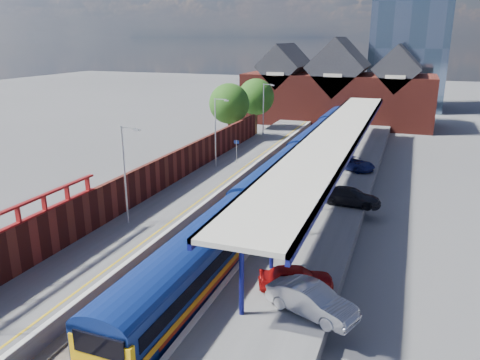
% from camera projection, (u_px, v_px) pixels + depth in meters
% --- Properties ---
extents(ground, '(240.00, 240.00, 0.00)m').
position_uv_depth(ground, '(296.00, 163.00, 53.02)').
color(ground, '#5B5B5E').
rests_on(ground, ground).
extents(ballast_bed, '(6.00, 76.00, 0.06)m').
position_uv_depth(ballast_bed, '(271.00, 188.00, 44.03)').
color(ballast_bed, '#473D33').
rests_on(ballast_bed, ground).
extents(rails, '(4.51, 76.00, 0.14)m').
position_uv_depth(rails, '(271.00, 188.00, 44.01)').
color(rails, slate).
rests_on(rails, ground).
extents(left_platform, '(5.00, 76.00, 1.00)m').
position_uv_depth(left_platform, '(217.00, 178.00, 45.71)').
color(left_platform, '#565659').
rests_on(left_platform, ground).
extents(right_platform, '(6.00, 76.00, 1.00)m').
position_uv_depth(right_platform, '(336.00, 191.00, 41.92)').
color(right_platform, '#565659').
rests_on(right_platform, ground).
extents(coping_left, '(0.30, 76.00, 0.05)m').
position_uv_depth(coping_left, '(240.00, 175.00, 44.78)').
color(coping_left, silver).
rests_on(coping_left, left_platform).
extents(coping_right, '(0.30, 76.00, 0.05)m').
position_uv_depth(coping_right, '(305.00, 182.00, 42.70)').
color(coping_right, silver).
rests_on(coping_right, right_platform).
extents(yellow_line, '(0.14, 76.00, 0.01)m').
position_uv_depth(yellow_line, '(234.00, 175.00, 44.98)').
color(yellow_line, yellow).
rests_on(yellow_line, left_platform).
extents(train, '(3.04, 65.94, 3.45)m').
position_uv_depth(train, '(299.00, 157.00, 47.17)').
color(train, navy).
rests_on(train, ground).
extents(canopy, '(4.50, 52.00, 4.48)m').
position_uv_depth(canopy, '(336.00, 134.00, 42.45)').
color(canopy, navy).
rests_on(canopy, right_platform).
extents(lamp_post_b, '(1.48, 0.18, 7.00)m').
position_uv_depth(lamp_post_b, '(126.00, 169.00, 32.11)').
color(lamp_post_b, '#A5A8AA').
rests_on(lamp_post_b, left_platform).
extents(lamp_post_c, '(1.48, 0.18, 7.00)m').
position_uv_depth(lamp_post_c, '(217.00, 128.00, 46.48)').
color(lamp_post_c, '#A5A8AA').
rests_on(lamp_post_c, left_platform).
extents(lamp_post_d, '(1.48, 0.18, 7.00)m').
position_uv_depth(lamp_post_d, '(264.00, 107.00, 60.84)').
color(lamp_post_d, '#A5A8AA').
rests_on(lamp_post_d, left_platform).
extents(platform_sign, '(0.55, 0.08, 2.50)m').
position_uv_depth(platform_sign, '(237.00, 148.00, 48.49)').
color(platform_sign, '#A5A8AA').
rests_on(platform_sign, left_platform).
extents(brick_wall, '(0.35, 50.00, 3.86)m').
position_uv_depth(brick_wall, '(160.00, 174.00, 40.19)').
color(brick_wall, maroon).
rests_on(brick_wall, left_platform).
extents(station_building, '(30.00, 12.12, 13.78)m').
position_uv_depth(station_building, '(338.00, 90.00, 76.57)').
color(station_building, maroon).
rests_on(station_building, ground).
extents(glass_tower, '(14.20, 14.20, 40.30)m').
position_uv_depth(glass_tower, '(414.00, 2.00, 88.73)').
color(glass_tower, slate).
rests_on(glass_tower, ground).
extents(tree_near, '(5.20, 5.20, 8.10)m').
position_uv_depth(tree_near, '(230.00, 105.00, 60.17)').
color(tree_near, '#382314').
rests_on(tree_near, ground).
extents(tree_far, '(5.20, 5.20, 8.10)m').
position_uv_depth(tree_far, '(257.00, 98.00, 67.02)').
color(tree_far, '#382314').
rests_on(tree_far, ground).
extents(parked_car_red, '(4.19, 2.86, 1.32)m').
position_uv_depth(parked_car_red, '(296.00, 278.00, 24.33)').
color(parked_car_red, '#970D0C').
rests_on(parked_car_red, right_platform).
extents(parked_car_silver, '(4.74, 3.11, 1.48)m').
position_uv_depth(parked_car_silver, '(312.00, 300.00, 22.13)').
color(parked_car_silver, silver).
rests_on(parked_car_silver, right_platform).
extents(parked_car_dark, '(4.83, 2.29, 1.36)m').
position_uv_depth(parked_car_dark, '(351.00, 196.00, 36.76)').
color(parked_car_dark, black).
rests_on(parked_car_dark, right_platform).
extents(parked_car_blue, '(5.10, 4.04, 1.29)m').
position_uv_depth(parked_car_blue, '(352.00, 163.00, 46.67)').
color(parked_car_blue, navy).
rests_on(parked_car_blue, right_platform).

